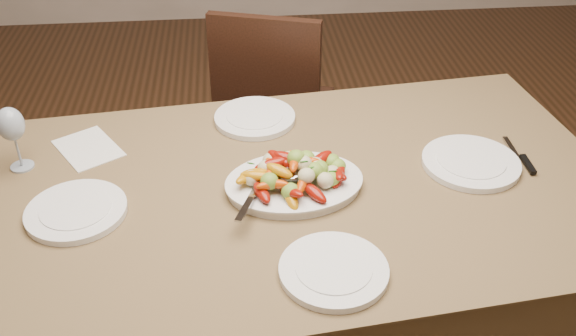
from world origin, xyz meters
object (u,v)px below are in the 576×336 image
at_px(plate_right, 471,163).
at_px(wine_glass, 14,137).
at_px(plate_left, 76,211).
at_px(plate_far, 255,118).
at_px(plate_near, 334,271).
at_px(dining_table, 288,285).
at_px(serving_platter, 294,185).
at_px(chair_far, 277,108).

distance_m(plate_right, wine_glass, 1.29).
relative_size(plate_left, plate_far, 1.01).
height_order(plate_right, wine_glass, wine_glass).
distance_m(plate_far, plate_near, 0.73).
bearing_deg(plate_far, wine_glass, -163.58).
relative_size(plate_right, plate_near, 1.09).
height_order(dining_table, serving_platter, serving_platter).
relative_size(serving_platter, plate_far, 1.41).
bearing_deg(plate_right, dining_table, -174.45).
bearing_deg(plate_left, plate_right, 6.27).
bearing_deg(plate_near, plate_right, 40.96).
height_order(chair_far, wine_glass, wine_glass).
distance_m(dining_table, plate_near, 0.53).
distance_m(dining_table, plate_left, 0.68).
relative_size(plate_right, plate_far, 1.08).
distance_m(chair_far, plate_far, 0.65).
bearing_deg(plate_right, plate_left, -173.73).
height_order(plate_right, plate_near, same).
bearing_deg(wine_glass, plate_near, -31.95).
bearing_deg(dining_table, plate_right, 5.55).
xyz_separation_m(chair_far, plate_left, (-0.60, -1.01, 0.29)).
bearing_deg(plate_left, chair_far, 59.25).
bearing_deg(plate_near, serving_platter, 99.59).
relative_size(chair_far, wine_glass, 4.64).
height_order(serving_platter, plate_left, serving_platter).
height_order(plate_left, plate_right, same).
bearing_deg(dining_table, wine_glass, 167.58).
xyz_separation_m(plate_left, plate_far, (0.49, 0.43, 0.00)).
distance_m(serving_platter, plate_near, 0.34).
xyz_separation_m(plate_left, plate_right, (1.09, 0.12, 0.00)).
bearing_deg(dining_table, plate_far, 101.16).
bearing_deg(plate_right, chair_far, 118.94).
bearing_deg(plate_left, dining_table, 6.96).
height_order(chair_far, plate_left, chair_far).
distance_m(dining_table, wine_glass, 0.91).
distance_m(chair_far, plate_right, 1.06).
height_order(serving_platter, wine_glass, wine_glass).
distance_m(chair_far, wine_glass, 1.17).
height_order(serving_platter, plate_far, serving_platter).
height_order(dining_table, wine_glass, wine_glass).
height_order(plate_far, plate_near, same).
distance_m(chair_far, plate_near, 1.32).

